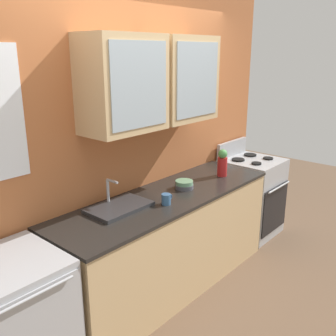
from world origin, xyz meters
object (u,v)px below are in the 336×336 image
object	(u,v)px
bowl_stack	(184,185)
vase	(222,163)
cup_near_sink	(166,199)
dishwasher	(14,327)
sink_faucet	(119,207)
stove_range	(251,196)

from	to	relation	value
bowl_stack	vase	distance (m)	0.55
bowl_stack	vase	bearing A→B (deg)	-5.71
cup_near_sink	dishwasher	world-z (taller)	cup_near_sink
vase	dishwasher	xyz separation A→B (m)	(-2.24, 0.05, -0.59)
sink_faucet	dishwasher	distance (m)	1.11
vase	cup_near_sink	xyz separation A→B (m)	(-0.93, -0.07, -0.09)
dishwasher	sink_faucet	bearing A→B (deg)	5.87
vase	stove_range	bearing A→B (deg)	4.20
stove_range	sink_faucet	size ratio (longest dim) A/B	2.16
sink_faucet	cup_near_sink	size ratio (longest dim) A/B	4.52
sink_faucet	vase	size ratio (longest dim) A/B	1.84
dishwasher	stove_range	bearing A→B (deg)	0.09
cup_near_sink	dishwasher	xyz separation A→B (m)	(-1.31, 0.12, -0.50)
stove_range	vase	world-z (taller)	vase
stove_range	dishwasher	distance (m)	2.98
stove_range	cup_near_sink	bearing A→B (deg)	-175.70
stove_range	bowl_stack	bearing A→B (deg)	-180.00
sink_faucet	bowl_stack	bearing A→B (deg)	-7.85
bowl_stack	vase	size ratio (longest dim) A/B	0.63
stove_range	sink_faucet	xyz separation A→B (m)	(-1.98, 0.10, 0.47)
bowl_stack	dishwasher	bearing A→B (deg)	-179.85
vase	cup_near_sink	bearing A→B (deg)	-175.62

